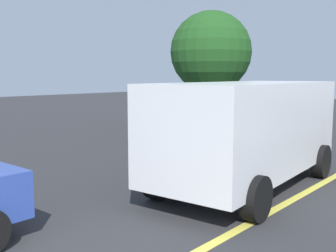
# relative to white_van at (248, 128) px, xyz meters

# --- Properties ---
(lane_marking_centre) EXTENTS (28.00, 0.16, 0.01)m
(lane_marking_centre) POSITION_rel_white_van_xyz_m (-2.67, -1.11, -1.26)
(lane_marking_centre) COLOR #E0D14C
(white_van) EXTENTS (5.33, 2.56, 2.20)m
(white_van) POSITION_rel_white_van_xyz_m (0.00, 0.00, 0.00)
(white_van) COLOR white
(white_van) RESTS_ON ground_plane
(tree_left_verge) EXTENTS (3.56, 3.56, 5.15)m
(tree_left_verge) POSITION_rel_white_van_xyz_m (7.49, 6.16, 2.10)
(tree_left_verge) COLOR #513823
(tree_left_verge) RESTS_ON ground_plane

